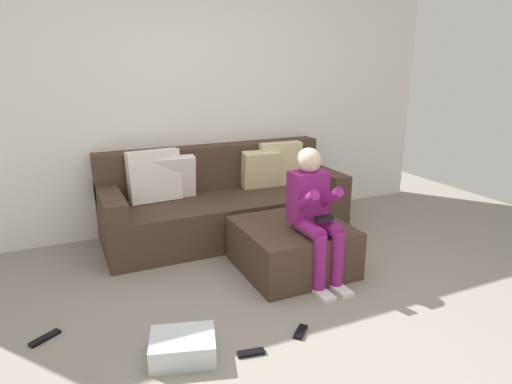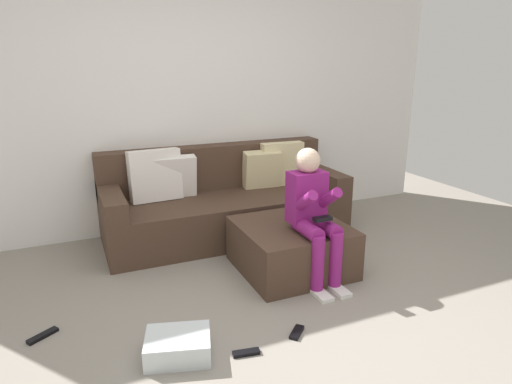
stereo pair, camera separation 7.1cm
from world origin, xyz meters
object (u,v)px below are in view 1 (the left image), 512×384
object	(u,v)px
couch_sectional	(223,202)
remote_under_side_table	(45,338)
remote_near_ottoman	(301,332)
remote_by_storage_bin	(251,353)
storage_bin	(183,347)
ottoman	(292,247)
person_seated	(314,210)

from	to	relation	value
couch_sectional	remote_under_side_table	xyz separation A→B (m)	(-1.64, -1.22, -0.32)
remote_under_side_table	couch_sectional	bearing A→B (deg)	3.94
remote_near_ottoman	couch_sectional	bearing A→B (deg)	41.11
remote_near_ottoman	remote_by_storage_bin	bearing A→B (deg)	145.64
storage_bin	remote_by_storage_bin	bearing A→B (deg)	-21.25
remote_near_ottoman	remote_by_storage_bin	world-z (taller)	same
ottoman	couch_sectional	bearing A→B (deg)	103.20
storage_bin	remote_near_ottoman	size ratio (longest dim) A/B	2.49
ottoman	storage_bin	size ratio (longest dim) A/B	2.25
ottoman	remote_under_side_table	distance (m)	1.89
remote_near_ottoman	remote_under_side_table	size ratio (longest dim) A/B	0.78
remote_near_ottoman	remote_by_storage_bin	distance (m)	0.38
ottoman	storage_bin	distance (m)	1.37
storage_bin	remote_under_side_table	distance (m)	0.90
ottoman	remote_under_side_table	xyz separation A→B (m)	(-1.87, -0.22, -0.18)
remote_under_side_table	storage_bin	bearing A→B (deg)	-68.28
remote_by_storage_bin	couch_sectional	bearing A→B (deg)	83.70
remote_under_side_table	remote_by_storage_bin	bearing A→B (deg)	-63.91
couch_sectional	remote_near_ottoman	xyz separation A→B (m)	(-0.17, -1.82, -0.32)
couch_sectional	ottoman	distance (m)	1.03
remote_under_side_table	remote_near_ottoman	bearing A→B (deg)	-55.07
remote_near_ottoman	remote_by_storage_bin	xyz separation A→B (m)	(-0.37, -0.06, 0.00)
storage_bin	remote_by_storage_bin	xyz separation A→B (m)	(0.37, -0.14, -0.06)
person_seated	remote_by_storage_bin	world-z (taller)	person_seated
person_seated	couch_sectional	bearing A→B (deg)	104.04
storage_bin	remote_near_ottoman	distance (m)	0.75
ottoman	remote_near_ottoman	xyz separation A→B (m)	(-0.40, -0.83, -0.18)
couch_sectional	remote_by_storage_bin	size ratio (longest dim) A/B	14.35
remote_near_ottoman	remote_under_side_table	bearing A→B (deg)	113.92
remote_near_ottoman	remote_by_storage_bin	size ratio (longest dim) A/B	0.93
person_seated	remote_near_ottoman	size ratio (longest dim) A/B	6.90
ottoman	remote_by_storage_bin	distance (m)	1.19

